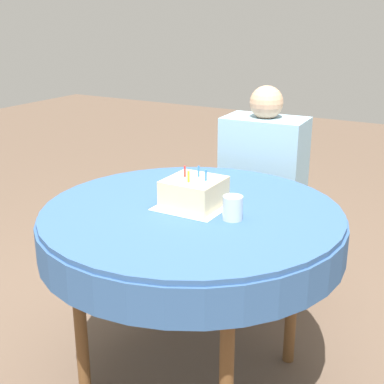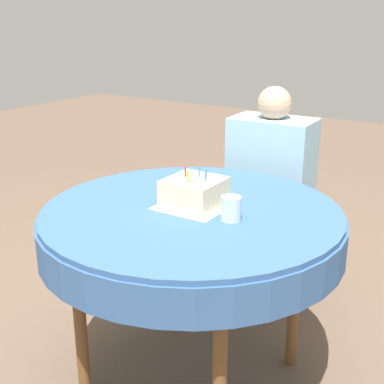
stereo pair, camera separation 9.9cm
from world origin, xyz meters
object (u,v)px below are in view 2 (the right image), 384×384
Objects in this scene: chair at (274,206)px; birthday_cake at (194,192)px; person at (270,175)px; drinking_glass at (231,209)px.

birthday_cake is at bearing -89.93° from chair.
chair is 0.80× the size of person.
drinking_glass is at bearing -78.61° from chair.
birthday_cake reaches higher than drinking_glass.
chair is at bearing 90.00° from person.
birthday_cake is 2.32× the size of drinking_glass.
birthday_cake reaches higher than chair.
person is 0.81m from birthday_cake.
chair is 4.43× the size of birthday_cake.
chair reaches higher than drinking_glass.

